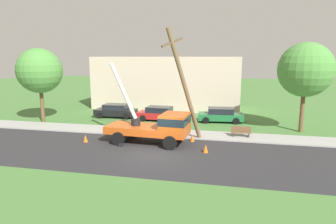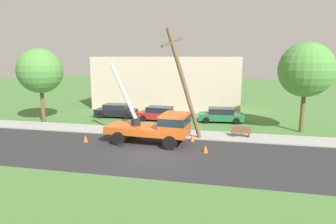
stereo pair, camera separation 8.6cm
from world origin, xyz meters
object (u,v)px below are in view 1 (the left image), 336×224
traffic_cone_behind (85,138)px  traffic_cone_curbside (192,138)px  traffic_cone_ahead (206,149)px  roadside_tree_near (305,70)px  parked_sedan_black (116,111)px  park_bench (241,132)px  leaning_utility_pole (184,85)px  roadside_tree_far (40,71)px  parked_sedan_red (159,114)px  utility_truck (158,125)px  parked_sedan_green (221,115)px

traffic_cone_behind → traffic_cone_curbside: bearing=13.5°
traffic_cone_ahead → roadside_tree_near: bearing=44.5°
parked_sedan_black → park_bench: (12.98, -5.51, -0.25)m
roadside_tree_near → park_bench: bearing=-149.6°
leaning_utility_pole → roadside_tree_far: bearing=165.4°
roadside_tree_near → leaning_utility_pole: bearing=-151.8°
traffic_cone_curbside → park_bench: (3.71, 1.91, 0.18)m
leaning_utility_pole → parked_sedan_red: leaning_utility_pole is taller
traffic_cone_behind → traffic_cone_ahead: bearing=-3.7°
traffic_cone_behind → traffic_cone_curbside: 8.22m
utility_truck → parked_sedan_black: size_ratio=1.52×
park_bench → roadside_tree_far: roadside_tree_far is taller
parked_sedan_red → roadside_tree_far: 12.42m
utility_truck → parked_sedan_black: bearing=128.7°
parked_sedan_black → roadside_tree_far: bearing=-149.3°
roadside_tree_far → utility_truck: bearing=-20.3°
park_bench → utility_truck: bearing=-153.6°
leaning_utility_pole → traffic_cone_curbside: leaning_utility_pole is taller
parked_sedan_red → park_bench: parked_sedan_red is taller
parked_sedan_red → parked_sedan_green: size_ratio=1.00×
traffic_cone_ahead → traffic_cone_behind: 9.27m
parked_sedan_green → roadside_tree_far: 18.28m
leaning_utility_pole → traffic_cone_curbside: 4.16m
traffic_cone_ahead → roadside_tree_near: roadside_tree_near is taller
parked_sedan_green → roadside_tree_near: bearing=-19.9°
parked_sedan_red → roadside_tree_near: size_ratio=0.59×
parked_sedan_green → leaning_utility_pole: bearing=-108.0°
parked_sedan_red → park_bench: (8.02, -4.91, -0.25)m
utility_truck → leaning_utility_pole: (1.80, 0.97, 2.98)m
traffic_cone_curbside → roadside_tree_far: bearing=166.6°
utility_truck → traffic_cone_behind: utility_truck is taller
park_bench → parked_sedan_red: bearing=148.5°
traffic_cone_ahead → parked_sedan_black: 14.49m
utility_truck → parked_sedan_green: (4.26, 8.58, -0.70)m
traffic_cone_curbside → roadside_tree_far: (-15.52, 3.71, 4.79)m
traffic_cone_behind → roadside_tree_far: 10.55m
traffic_cone_ahead → leaning_utility_pole: bearing=128.8°
roadside_tree_near → utility_truck: bearing=-151.8°
parked_sedan_black → roadside_tree_near: 18.86m
leaning_utility_pole → park_bench: bearing=25.6°
traffic_cone_curbside → roadside_tree_near: roadside_tree_near is taller
parked_sedan_red → roadside_tree_near: (13.14, -1.91, 4.64)m
utility_truck → park_bench: 6.91m
traffic_cone_curbside → parked_sedan_black: 11.89m
roadside_tree_near → roadside_tree_far: size_ratio=1.05×
parked_sedan_red → leaning_utility_pole: bearing=-62.2°
traffic_cone_ahead → parked_sedan_black: size_ratio=0.13×
leaning_utility_pole → parked_sedan_green: bearing=72.0°
traffic_cone_ahead → parked_sedan_black: bearing=136.7°
parked_sedan_black → parked_sedan_green: same height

